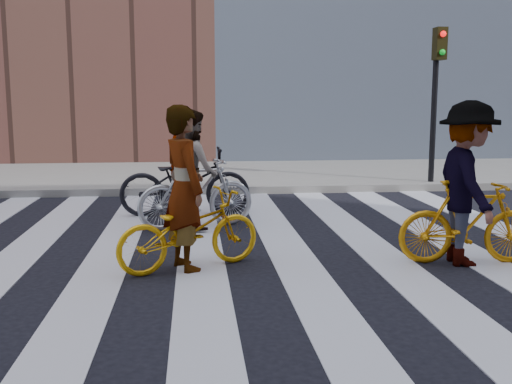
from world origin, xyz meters
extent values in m
plane|color=black|center=(0.00, 0.00, 0.00)|extent=(100.00, 100.00, 0.00)
cube|color=gray|center=(0.00, 7.50, 0.07)|extent=(100.00, 5.00, 0.15)
cube|color=silver|center=(-2.75, 0.00, 0.01)|extent=(0.55, 10.00, 0.01)
cube|color=silver|center=(-1.65, 0.00, 0.01)|extent=(0.55, 10.00, 0.01)
cube|color=silver|center=(-0.55, 0.00, 0.01)|extent=(0.55, 10.00, 0.01)
cube|color=silver|center=(0.55, 0.00, 0.01)|extent=(0.55, 10.00, 0.01)
cube|color=silver|center=(1.65, 0.00, 0.01)|extent=(0.55, 10.00, 0.01)
cube|color=silver|center=(2.75, 0.00, 0.01)|extent=(0.55, 10.00, 0.01)
cylinder|color=black|center=(4.40, 5.40, 1.60)|extent=(0.12, 0.12, 3.20)
cube|color=black|center=(4.40, 5.25, 3.00)|extent=(0.22, 0.28, 0.65)
sphere|color=red|center=(4.40, 5.10, 3.18)|extent=(0.12, 0.12, 0.12)
sphere|color=#0CCC26|center=(4.40, 5.10, 2.82)|extent=(0.12, 0.12, 0.12)
imported|color=#EDAA0D|center=(-0.68, -0.22, 0.44)|extent=(1.78, 1.22, 0.89)
imported|color=#B6BAC0|center=(-0.59, 1.94, 0.53)|extent=(1.83, 1.00, 1.06)
imported|color=orange|center=(2.52, -0.32, 0.49)|extent=(1.66, 0.60, 0.97)
imported|color=black|center=(-0.77, 2.94, 0.55)|extent=(2.13, 0.81, 1.11)
imported|color=slate|center=(-0.73, -0.22, 0.91)|extent=(0.67, 0.79, 1.83)
imported|color=slate|center=(-0.64, 1.94, 0.88)|extent=(0.89, 1.01, 1.75)
imported|color=slate|center=(2.47, -0.32, 0.94)|extent=(0.81, 1.27, 1.88)
imported|color=slate|center=(-0.82, 2.94, 0.82)|extent=(0.44, 0.98, 1.65)
camera|label=1|loc=(-0.61, -6.77, 1.89)|focal=42.00mm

